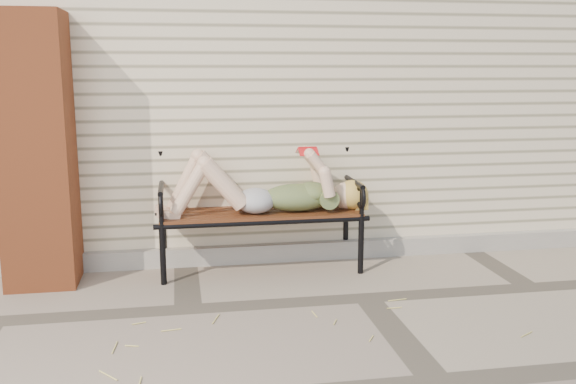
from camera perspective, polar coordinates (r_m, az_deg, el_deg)
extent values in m
plane|color=gray|center=(4.62, 7.05, -9.32)|extent=(80.00, 80.00, 0.00)
cube|color=beige|center=(7.25, 0.35, 10.30)|extent=(8.00, 4.00, 3.00)
cube|color=#AAA59A|center=(5.49, 4.13, -5.12)|extent=(8.00, 0.10, 0.15)
cube|color=#AD4E27|center=(5.03, -21.45, 3.41)|extent=(0.50, 0.50, 2.00)
cylinder|color=black|center=(4.88, -11.07, -5.47)|extent=(0.05, 0.05, 0.46)
cylinder|color=black|center=(5.32, -10.98, -4.05)|extent=(0.05, 0.05, 0.46)
cylinder|color=black|center=(5.07, 6.50, -4.68)|extent=(0.05, 0.05, 0.46)
cylinder|color=black|center=(5.50, 5.15, -3.39)|extent=(0.05, 0.05, 0.46)
cube|color=#5B3417|center=(5.08, -2.48, -1.89)|extent=(1.57, 0.51, 0.03)
cylinder|color=black|center=(4.86, -2.12, -2.74)|extent=(1.65, 0.04, 0.04)
cylinder|color=black|center=(5.31, -2.80, -1.55)|extent=(1.65, 0.04, 0.04)
torus|color=black|center=(5.33, -3.01, 4.35)|extent=(0.28, 0.04, 0.28)
ellipsoid|color=#0A2F48|center=(5.07, 0.79, -0.48)|extent=(0.56, 0.32, 0.22)
ellipsoid|color=#0A2F48|center=(5.08, 2.17, -0.03)|extent=(0.27, 0.31, 0.17)
ellipsoid|color=#A2A3A7|center=(5.02, -2.91, -0.78)|extent=(0.31, 0.35, 0.20)
sphere|color=#E0AD97|center=(5.15, 5.19, -0.32)|extent=(0.23, 0.23, 0.23)
ellipsoid|color=#D9BE51|center=(5.17, 5.75, -0.24)|extent=(0.26, 0.26, 0.24)
cube|color=red|center=(5.02, 1.73, 3.94)|extent=(0.14, 0.02, 0.02)
cube|color=beige|center=(4.98, 1.83, 3.56)|extent=(0.14, 0.09, 0.05)
cube|color=beige|center=(5.06, 1.63, 3.69)|extent=(0.14, 0.09, 0.05)
cube|color=red|center=(4.98, 1.84, 3.61)|extent=(0.15, 0.10, 0.05)
cube|color=red|center=(5.07, 1.63, 3.74)|extent=(0.15, 0.10, 0.05)
cylinder|color=#D7C769|center=(3.66, -4.97, -14.91)|extent=(0.12, 0.02, 0.01)
cylinder|color=#D7C769|center=(3.58, -4.27, -15.47)|extent=(0.11, 0.04, 0.01)
cylinder|color=#D7C769|center=(3.47, 9.28, -16.50)|extent=(0.01, 0.13, 0.01)
cylinder|color=#D7C769|center=(3.96, -19.74, -13.44)|extent=(0.13, 0.07, 0.01)
cylinder|color=#D7C769|center=(4.56, 11.16, -9.67)|extent=(0.04, 0.09, 0.01)
cylinder|color=#D7C769|center=(4.18, -7.58, -11.50)|extent=(0.09, 0.02, 0.01)
cylinder|color=#D7C769|center=(3.66, -8.92, -14.97)|extent=(0.07, 0.12, 0.01)
cylinder|color=#D7C769|center=(3.78, 13.50, -14.26)|extent=(0.08, 0.05, 0.01)
cylinder|color=#D7C769|center=(3.50, 0.81, -16.13)|extent=(0.06, 0.14, 0.01)
cylinder|color=#D7C769|center=(4.12, -1.03, -11.77)|extent=(0.06, 0.12, 0.01)
cylinder|color=#D7C769|center=(3.79, 5.80, -13.92)|extent=(0.12, 0.06, 0.01)
cylinder|color=#D7C769|center=(3.61, -6.60, -15.33)|extent=(0.04, 0.07, 0.01)
cylinder|color=#D7C769|center=(3.89, 6.32, -13.25)|extent=(0.09, 0.08, 0.01)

